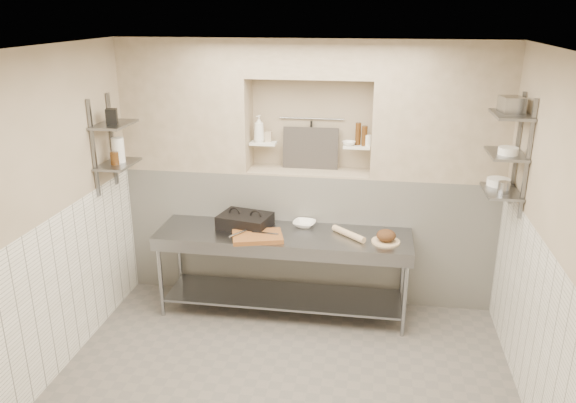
% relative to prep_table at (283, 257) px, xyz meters
% --- Properties ---
extents(floor, '(4.00, 3.90, 0.10)m').
position_rel_prep_table_xyz_m(floor, '(0.19, -1.18, -0.69)').
color(floor, '#655F5A').
rests_on(floor, ground).
extents(ceiling, '(4.00, 3.90, 0.10)m').
position_rel_prep_table_xyz_m(ceiling, '(0.19, -1.18, 2.21)').
color(ceiling, silver).
rests_on(ceiling, ground).
extents(wall_left, '(0.10, 3.90, 2.80)m').
position_rel_prep_table_xyz_m(wall_left, '(-1.86, -1.18, 0.76)').
color(wall_left, tan).
rests_on(wall_left, ground).
extents(wall_right, '(0.10, 3.90, 2.80)m').
position_rel_prep_table_xyz_m(wall_right, '(2.24, -1.18, 0.76)').
color(wall_right, tan).
rests_on(wall_right, ground).
extents(wall_back, '(4.00, 0.10, 2.80)m').
position_rel_prep_table_xyz_m(wall_back, '(0.19, 0.82, 0.76)').
color(wall_back, tan).
rests_on(wall_back, ground).
extents(wall_front, '(4.00, 0.10, 2.80)m').
position_rel_prep_table_xyz_m(wall_front, '(0.19, -3.18, 0.76)').
color(wall_front, tan).
rests_on(wall_front, ground).
extents(backwall_lower, '(4.00, 0.40, 1.40)m').
position_rel_prep_table_xyz_m(backwall_lower, '(0.19, 0.57, 0.06)').
color(backwall_lower, white).
rests_on(backwall_lower, floor).
extents(alcove_sill, '(1.30, 0.40, 0.02)m').
position_rel_prep_table_xyz_m(alcove_sill, '(0.19, 0.57, 0.77)').
color(alcove_sill, tan).
rests_on(alcove_sill, backwall_lower).
extents(backwall_pillar_left, '(1.35, 0.40, 1.40)m').
position_rel_prep_table_xyz_m(backwall_pillar_left, '(-1.13, 0.57, 1.46)').
color(backwall_pillar_left, tan).
rests_on(backwall_pillar_left, backwall_lower).
extents(backwall_pillar_right, '(1.35, 0.40, 1.40)m').
position_rel_prep_table_xyz_m(backwall_pillar_right, '(1.52, 0.57, 1.46)').
color(backwall_pillar_right, tan).
rests_on(backwall_pillar_right, backwall_lower).
extents(backwall_header, '(1.30, 0.40, 0.40)m').
position_rel_prep_table_xyz_m(backwall_header, '(0.19, 0.57, 1.96)').
color(backwall_header, tan).
rests_on(backwall_header, backwall_lower).
extents(wainscot_left, '(0.02, 3.90, 1.40)m').
position_rel_prep_table_xyz_m(wainscot_left, '(-1.80, -1.18, 0.06)').
color(wainscot_left, white).
rests_on(wainscot_left, floor).
extents(wainscot_right, '(0.02, 3.90, 1.40)m').
position_rel_prep_table_xyz_m(wainscot_right, '(2.18, -1.18, 0.06)').
color(wainscot_right, white).
rests_on(wainscot_right, floor).
extents(alcove_shelf_left, '(0.28, 0.16, 0.02)m').
position_rel_prep_table_xyz_m(alcove_shelf_left, '(-0.31, 0.57, 1.06)').
color(alcove_shelf_left, white).
rests_on(alcove_shelf_left, backwall_lower).
extents(alcove_shelf_right, '(0.28, 0.16, 0.02)m').
position_rel_prep_table_xyz_m(alcove_shelf_right, '(0.69, 0.57, 1.06)').
color(alcove_shelf_right, white).
rests_on(alcove_shelf_right, backwall_lower).
extents(utensil_rail, '(0.70, 0.02, 0.02)m').
position_rel_prep_table_xyz_m(utensil_rail, '(0.19, 0.74, 1.31)').
color(utensil_rail, gray).
rests_on(utensil_rail, wall_back).
extents(hanging_steel, '(0.02, 0.02, 0.30)m').
position_rel_prep_table_xyz_m(hanging_steel, '(0.19, 0.72, 1.14)').
color(hanging_steel, black).
rests_on(hanging_steel, utensil_rail).
extents(splash_panel, '(0.60, 0.08, 0.45)m').
position_rel_prep_table_xyz_m(splash_panel, '(0.19, 0.67, 1.00)').
color(splash_panel, '#383330').
rests_on(splash_panel, alcove_sill).
extents(shelf_rail_left_a, '(0.03, 0.03, 0.95)m').
position_rel_prep_table_xyz_m(shelf_rail_left_a, '(-1.78, 0.07, 1.16)').
color(shelf_rail_left_a, slate).
rests_on(shelf_rail_left_a, wall_left).
extents(shelf_rail_left_b, '(0.03, 0.03, 0.95)m').
position_rel_prep_table_xyz_m(shelf_rail_left_b, '(-1.78, -0.33, 1.16)').
color(shelf_rail_left_b, slate).
rests_on(shelf_rail_left_b, wall_left).
extents(wall_shelf_left_lower, '(0.30, 0.50, 0.02)m').
position_rel_prep_table_xyz_m(wall_shelf_left_lower, '(-1.65, -0.13, 0.96)').
color(wall_shelf_left_lower, slate).
rests_on(wall_shelf_left_lower, wall_left).
extents(wall_shelf_left_upper, '(0.30, 0.50, 0.03)m').
position_rel_prep_table_xyz_m(wall_shelf_left_upper, '(-1.65, -0.13, 1.36)').
color(wall_shelf_left_upper, slate).
rests_on(wall_shelf_left_upper, wall_left).
extents(shelf_rail_right_a, '(0.03, 0.03, 1.05)m').
position_rel_prep_table_xyz_m(shelf_rail_right_a, '(2.17, 0.07, 1.21)').
color(shelf_rail_right_a, slate).
rests_on(shelf_rail_right_a, wall_right).
extents(shelf_rail_right_b, '(0.03, 0.03, 1.05)m').
position_rel_prep_table_xyz_m(shelf_rail_right_b, '(2.17, -0.33, 1.21)').
color(shelf_rail_right_b, slate).
rests_on(shelf_rail_right_b, wall_right).
extents(wall_shelf_right_lower, '(0.30, 0.50, 0.02)m').
position_rel_prep_table_xyz_m(wall_shelf_right_lower, '(2.03, -0.13, 0.86)').
color(wall_shelf_right_lower, slate).
rests_on(wall_shelf_right_lower, wall_right).
extents(wall_shelf_right_mid, '(0.30, 0.50, 0.02)m').
position_rel_prep_table_xyz_m(wall_shelf_right_mid, '(2.03, -0.13, 1.21)').
color(wall_shelf_right_mid, slate).
rests_on(wall_shelf_right_mid, wall_right).
extents(wall_shelf_right_upper, '(0.30, 0.50, 0.03)m').
position_rel_prep_table_xyz_m(wall_shelf_right_upper, '(2.03, -0.13, 1.56)').
color(wall_shelf_right_upper, slate).
rests_on(wall_shelf_right_upper, wall_right).
extents(prep_table, '(2.60, 0.70, 0.90)m').
position_rel_prep_table_xyz_m(prep_table, '(0.00, 0.00, 0.00)').
color(prep_table, gray).
rests_on(prep_table, floor).
extents(panini_press, '(0.58, 0.47, 0.14)m').
position_rel_prep_table_xyz_m(panini_press, '(-0.42, 0.12, 0.33)').
color(panini_press, black).
rests_on(panini_press, prep_table).
extents(cutting_board, '(0.57, 0.47, 0.04)m').
position_rel_prep_table_xyz_m(cutting_board, '(-0.23, -0.17, 0.28)').
color(cutting_board, brown).
rests_on(cutting_board, prep_table).
extents(knife_blade, '(0.28, 0.06, 0.01)m').
position_rel_prep_table_xyz_m(knife_blade, '(-0.16, -0.12, 0.31)').
color(knife_blade, gray).
rests_on(knife_blade, cutting_board).
extents(tongs, '(0.14, 0.21, 0.02)m').
position_rel_prep_table_xyz_m(tongs, '(-0.42, -0.20, 0.31)').
color(tongs, gray).
rests_on(tongs, cutting_board).
extents(mixing_bowl, '(0.27, 0.27, 0.06)m').
position_rel_prep_table_xyz_m(mixing_bowl, '(0.19, 0.23, 0.29)').
color(mixing_bowl, white).
rests_on(mixing_bowl, prep_table).
extents(rolling_pin, '(0.36, 0.34, 0.07)m').
position_rel_prep_table_xyz_m(rolling_pin, '(0.66, 0.02, 0.29)').
color(rolling_pin, tan).
rests_on(rolling_pin, prep_table).
extents(bread_board, '(0.28, 0.28, 0.02)m').
position_rel_prep_table_xyz_m(bread_board, '(1.03, -0.06, 0.27)').
color(bread_board, tan).
rests_on(bread_board, prep_table).
extents(bread_loaf, '(0.19, 0.19, 0.11)m').
position_rel_prep_table_xyz_m(bread_loaf, '(1.03, -0.06, 0.33)').
color(bread_loaf, '#4C2D19').
rests_on(bread_loaf, bread_board).
extents(bottle_soap, '(0.14, 0.14, 0.29)m').
position_rel_prep_table_xyz_m(bottle_soap, '(-0.35, 0.56, 1.21)').
color(bottle_soap, white).
rests_on(bottle_soap, alcove_shelf_left).
extents(jar_alcove, '(0.07, 0.07, 0.11)m').
position_rel_prep_table_xyz_m(jar_alcove, '(-0.26, 0.61, 1.12)').
color(jar_alcove, tan).
rests_on(jar_alcove, alcove_shelf_left).
extents(bowl_alcove, '(0.15, 0.15, 0.04)m').
position_rel_prep_table_xyz_m(bowl_alcove, '(0.61, 0.56, 1.09)').
color(bowl_alcove, white).
rests_on(bowl_alcove, alcove_shelf_right).
extents(condiment_a, '(0.06, 0.06, 0.21)m').
position_rel_prep_table_xyz_m(condiment_a, '(0.77, 0.57, 1.17)').
color(condiment_a, '#44270E').
rests_on(condiment_a, alcove_shelf_right).
extents(condiment_b, '(0.06, 0.06, 0.23)m').
position_rel_prep_table_xyz_m(condiment_b, '(0.70, 0.61, 1.19)').
color(condiment_b, '#44270E').
rests_on(condiment_b, alcove_shelf_right).
extents(condiment_c, '(0.07, 0.07, 0.12)m').
position_rel_prep_table_xyz_m(condiment_c, '(0.81, 0.56, 1.13)').
color(condiment_c, white).
rests_on(condiment_c, alcove_shelf_right).
extents(jug_left, '(0.12, 0.12, 0.25)m').
position_rel_prep_table_xyz_m(jug_left, '(-1.65, -0.10, 1.09)').
color(jug_left, white).
rests_on(jug_left, wall_shelf_left_lower).
extents(jar_left, '(0.08, 0.08, 0.12)m').
position_rel_prep_table_xyz_m(jar_left, '(-1.65, -0.19, 1.03)').
color(jar_left, '#44270E').
rests_on(jar_left, wall_shelf_left_lower).
extents(box_left_upper, '(0.13, 0.13, 0.15)m').
position_rel_prep_table_xyz_m(box_left_upper, '(-1.65, -0.16, 1.44)').
color(box_left_upper, black).
rests_on(box_left_upper, wall_shelf_left_upper).
extents(bowl_right, '(0.21, 0.21, 0.06)m').
position_rel_prep_table_xyz_m(bowl_right, '(2.03, 0.01, 0.90)').
color(bowl_right, white).
rests_on(bowl_right, wall_shelf_right_lower).
extents(canister_right, '(0.10, 0.10, 0.10)m').
position_rel_prep_table_xyz_m(canister_right, '(2.03, -0.22, 0.92)').
color(canister_right, gray).
rests_on(canister_right, wall_shelf_right_lower).
extents(bowl_right_mid, '(0.17, 0.17, 0.06)m').
position_rel_prep_table_xyz_m(bowl_right_mid, '(2.03, -0.20, 1.25)').
color(bowl_right_mid, white).
rests_on(bowl_right_mid, wall_shelf_right_mid).
extents(basket_right, '(0.21, 0.24, 0.14)m').
position_rel_prep_table_xyz_m(basket_right, '(2.03, -0.10, 1.64)').
color(basket_right, gray).
rests_on(basket_right, wall_shelf_right_upper).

